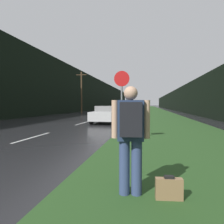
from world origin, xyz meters
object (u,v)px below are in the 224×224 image
object	(u,v)px
hitchhiker_with_backpack	(131,134)
car_passing_near	(106,114)
car_passing_far	(129,109)
delivery_truck	(130,103)
suitcase	(169,189)
stop_sign	(122,100)

from	to	relation	value
hitchhiker_with_backpack	car_passing_near	distance (m)	13.31
car_passing_far	delivery_truck	world-z (taller)	delivery_truck
suitcase	car_passing_far	xyz separation A→B (m)	(-3.77, 32.80, 0.50)
hitchhiker_with_backpack	delivery_truck	size ratio (longest dim) A/B	0.24
hitchhiker_with_backpack	car_passing_far	world-z (taller)	hitchhiker_with_backpack
stop_sign	suitcase	bearing A→B (deg)	-73.57
suitcase	car_passing_near	bearing A→B (deg)	100.52
car_passing_near	delivery_truck	xyz separation A→B (m)	(-3.61, 63.03, 1.24)
hitchhiker_with_backpack	delivery_truck	xyz separation A→B (m)	(-6.76, 75.95, 0.90)
stop_sign	car_passing_near	size ratio (longest dim) A/B	0.63
stop_sign	delivery_truck	xyz separation A→B (m)	(-6.02, 71.39, 0.25)
delivery_truck	hitchhiker_with_backpack	bearing A→B (deg)	-84.91
car_passing_near	delivery_truck	distance (m)	63.14
delivery_truck	car_passing_far	bearing A→B (deg)	-85.23
suitcase	car_passing_near	xyz separation A→B (m)	(-3.77, 12.97, 0.52)
suitcase	car_passing_far	bearing A→B (deg)	90.87
hitchhiker_with_backpack	car_passing_near	world-z (taller)	hitchhiker_with_backpack
car_passing_near	suitcase	bearing A→B (deg)	106.21
stop_sign	suitcase	world-z (taller)	stop_sign
suitcase	car_passing_near	distance (m)	13.52
suitcase	delivery_truck	size ratio (longest dim) A/B	0.06
hitchhiker_with_backpack	car_passing_near	xyz separation A→B (m)	(-3.16, 12.92, -0.34)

